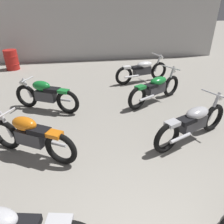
{
  "coord_description": "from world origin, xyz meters",
  "views": [
    {
      "loc": [
        -0.67,
        -0.63,
        2.77
      ],
      "look_at": [
        0.0,
        3.5,
        0.55
      ],
      "focal_mm": 34.14,
      "sensor_mm": 36.0,
      "label": 1
    }
  ],
  "objects_px": {
    "motorcycle_right_row_1": "(193,122)",
    "motorcycle_right_row_3": "(142,70)",
    "oil_drum": "(12,60)",
    "motorcycle_left_row_1": "(31,136)",
    "motorcycle_right_row_2": "(156,88)",
    "motorcycle_left_row_2": "(46,95)"
  },
  "relations": [
    {
      "from": "motorcycle_right_row_1",
      "to": "motorcycle_right_row_3",
      "type": "relative_size",
      "value": 0.96
    },
    {
      "from": "oil_drum",
      "to": "motorcycle_right_row_3",
      "type": "bearing_deg",
      "value": -25.6
    },
    {
      "from": "motorcycle_right_row_1",
      "to": "oil_drum",
      "type": "distance_m",
      "value": 8.16
    },
    {
      "from": "motorcycle_left_row_1",
      "to": "motorcycle_right_row_2",
      "type": "distance_m",
      "value": 3.8
    },
    {
      "from": "motorcycle_left_row_2",
      "to": "motorcycle_right_row_1",
      "type": "height_order",
      "value": "motorcycle_right_row_1"
    },
    {
      "from": "motorcycle_right_row_1",
      "to": "motorcycle_left_row_2",
      "type": "bearing_deg",
      "value": 148.5
    },
    {
      "from": "motorcycle_left_row_1",
      "to": "motorcycle_right_row_1",
      "type": "xyz_separation_m",
      "value": [
        3.33,
        -0.01,
        -0.01
      ]
    },
    {
      "from": "motorcycle_right_row_3",
      "to": "motorcycle_left_row_2",
      "type": "bearing_deg",
      "value": -151.03
    },
    {
      "from": "motorcycle_right_row_2",
      "to": "motorcycle_right_row_1",
      "type": "bearing_deg",
      "value": -86.91
    },
    {
      "from": "motorcycle_left_row_2",
      "to": "oil_drum",
      "type": "distance_m",
      "value": 4.71
    },
    {
      "from": "motorcycle_left_row_1",
      "to": "motorcycle_left_row_2",
      "type": "distance_m",
      "value": 2.0
    },
    {
      "from": "motorcycle_left_row_1",
      "to": "motorcycle_left_row_2",
      "type": "relative_size",
      "value": 0.97
    },
    {
      "from": "motorcycle_left_row_2",
      "to": "motorcycle_right_row_1",
      "type": "xyz_separation_m",
      "value": [
        3.27,
        -2.0,
        -0.01
      ]
    },
    {
      "from": "motorcycle_left_row_1",
      "to": "motorcycle_right_row_3",
      "type": "height_order",
      "value": "motorcycle_right_row_3"
    },
    {
      "from": "oil_drum",
      "to": "motorcycle_right_row_2",
      "type": "bearing_deg",
      "value": -40.14
    },
    {
      "from": "motorcycle_left_row_2",
      "to": "motorcycle_right_row_3",
      "type": "height_order",
      "value": "motorcycle_right_row_3"
    },
    {
      "from": "motorcycle_right_row_1",
      "to": "motorcycle_left_row_1",
      "type": "bearing_deg",
      "value": 179.85
    },
    {
      "from": "motorcycle_left_row_2",
      "to": "motorcycle_right_row_1",
      "type": "relative_size",
      "value": 0.89
    },
    {
      "from": "motorcycle_left_row_1",
      "to": "motorcycle_right_row_3",
      "type": "xyz_separation_m",
      "value": [
        3.34,
        3.81,
        -0.01
      ]
    },
    {
      "from": "oil_drum",
      "to": "motorcycle_left_row_2",
      "type": "bearing_deg",
      "value": -66.0
    },
    {
      "from": "motorcycle_right_row_1",
      "to": "motorcycle_right_row_3",
      "type": "xyz_separation_m",
      "value": [
        0.01,
        3.82,
        0.0
      ]
    },
    {
      "from": "motorcycle_right_row_1",
      "to": "motorcycle_right_row_2",
      "type": "distance_m",
      "value": 2.03
    }
  ]
}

